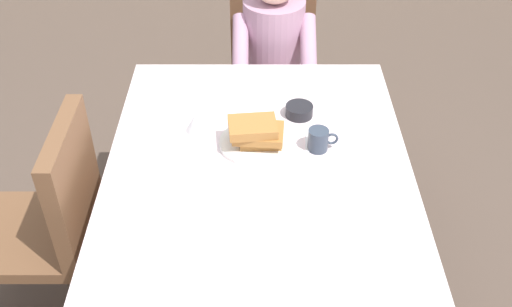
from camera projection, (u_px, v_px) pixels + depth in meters
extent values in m
plane|color=brown|center=(257.00, 303.00, 2.60)|extent=(14.00, 14.00, 0.00)
cube|color=silver|center=(257.00, 178.00, 2.15)|extent=(1.10, 1.50, 0.04)
cube|color=silver|center=(256.00, 88.00, 2.80)|extent=(1.10, 0.01, 0.18)
cube|color=silver|center=(106.00, 200.00, 2.22)|extent=(0.01, 1.50, 0.18)
cube|color=silver|center=(408.00, 200.00, 2.22)|extent=(0.01, 1.50, 0.18)
cylinder|color=brown|center=(159.00, 144.00, 2.90)|extent=(0.07, 0.07, 0.70)
cylinder|color=brown|center=(354.00, 143.00, 2.90)|extent=(0.07, 0.07, 0.70)
cube|color=brown|center=(271.00, 85.00, 3.16)|extent=(0.44, 0.44, 0.05)
cube|color=brown|center=(271.00, 22.00, 3.15)|extent=(0.44, 0.06, 0.48)
cylinder|color=#2D2319|center=(305.00, 140.00, 3.17)|extent=(0.04, 0.04, 0.40)
cylinder|color=#2D2319|center=(237.00, 140.00, 3.17)|extent=(0.04, 0.04, 0.40)
cylinder|color=#2D2319|center=(301.00, 102.00, 3.45)|extent=(0.04, 0.04, 0.40)
cylinder|color=#2D2319|center=(238.00, 102.00, 3.45)|extent=(0.04, 0.04, 0.40)
cylinder|color=#B2849E|center=(272.00, 44.00, 2.99)|extent=(0.30, 0.30, 0.46)
cylinder|color=#B2849E|center=(307.00, 45.00, 2.84)|extent=(0.08, 0.29, 0.23)
cylinder|color=#B2849E|center=(239.00, 45.00, 2.84)|extent=(0.08, 0.29, 0.23)
cylinder|color=#383D51|center=(286.00, 139.00, 3.14)|extent=(0.10, 0.10, 0.45)
cylinder|color=#383D51|center=(256.00, 139.00, 3.13)|extent=(0.10, 0.10, 0.45)
cube|color=brown|center=(32.00, 235.00, 2.33)|extent=(0.44, 0.44, 0.05)
cube|color=brown|center=(71.00, 184.00, 2.16)|extent=(0.06, 0.44, 0.48)
cylinder|color=#2D2319|center=(15.00, 241.00, 2.61)|extent=(0.04, 0.04, 0.40)
cylinder|color=#2D2319|center=(98.00, 241.00, 2.61)|extent=(0.04, 0.04, 0.40)
cylinder|color=white|center=(255.00, 143.00, 2.26)|extent=(0.28, 0.28, 0.02)
cube|color=#A36B33|center=(259.00, 136.00, 2.25)|extent=(0.16, 0.14, 0.03)
cube|color=#A36B33|center=(257.00, 133.00, 2.22)|extent=(0.19, 0.15, 0.03)
cube|color=#A36B33|center=(251.00, 127.00, 2.19)|extent=(0.19, 0.15, 0.04)
cylinder|color=#333D4C|center=(316.00, 140.00, 2.22)|extent=(0.08, 0.08, 0.08)
torus|color=#333D4C|center=(330.00, 139.00, 2.21)|extent=(0.05, 0.01, 0.05)
cylinder|color=black|center=(298.00, 110.00, 2.40)|extent=(0.11, 0.11, 0.04)
cone|color=silver|center=(194.00, 123.00, 2.31)|extent=(0.08, 0.08, 0.07)
cube|color=silver|center=(204.00, 147.00, 2.25)|extent=(0.03, 0.18, 0.00)
cube|color=silver|center=(306.00, 147.00, 2.25)|extent=(0.03, 0.20, 0.00)
cube|color=silver|center=(255.00, 205.00, 2.01)|extent=(0.15, 0.06, 0.00)
cube|color=white|center=(185.00, 170.00, 2.14)|extent=(0.18, 0.13, 0.01)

